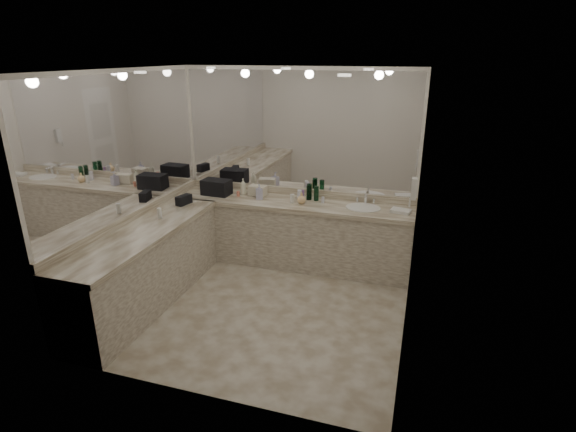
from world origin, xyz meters
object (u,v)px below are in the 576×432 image
(wall_phone, at_px, (414,189))
(soap_bottle_b, at_px, (259,192))
(black_toiletry_bag, at_px, (216,187))
(sink, at_px, (363,208))
(soap_bottle_a, at_px, (243,186))
(soap_bottle_c, at_px, (301,198))
(cream_cosmetic_case, at_px, (258,191))
(hand_towel, at_px, (401,211))

(wall_phone, xyz_separation_m, soap_bottle_b, (-2.00, 0.46, -0.35))
(wall_phone, bearing_deg, black_toiletry_bag, 169.74)
(sink, xyz_separation_m, soap_bottle_a, (-1.68, 0.09, 0.12))
(wall_phone, bearing_deg, soap_bottle_a, 165.50)
(sink, height_order, black_toiletry_bag, black_toiletry_bag)
(black_toiletry_bag, xyz_separation_m, soap_bottle_c, (1.23, -0.03, -0.04))
(wall_phone, relative_size, soap_bottle_b, 1.16)
(sink, xyz_separation_m, soap_bottle_c, (-0.80, -0.06, 0.08))
(wall_phone, xyz_separation_m, cream_cosmetic_case, (-2.07, 0.59, -0.38))
(hand_towel, bearing_deg, cream_cosmetic_case, 176.26)
(black_toiletry_bag, xyz_separation_m, cream_cosmetic_case, (0.56, 0.11, -0.04))
(hand_towel, xyz_separation_m, soap_bottle_a, (-2.15, 0.13, 0.09))
(cream_cosmetic_case, height_order, soap_bottle_a, soap_bottle_a)
(black_toiletry_bag, relative_size, soap_bottle_a, 1.68)
(wall_phone, distance_m, cream_cosmetic_case, 2.19)
(wall_phone, distance_m, soap_bottle_a, 2.38)
(sink, xyz_separation_m, hand_towel, (0.47, -0.04, 0.02))
(cream_cosmetic_case, bearing_deg, sink, 6.17)
(soap_bottle_a, relative_size, soap_bottle_b, 1.10)
(sink, distance_m, soap_bottle_c, 0.81)
(soap_bottle_b, xyz_separation_m, soap_bottle_c, (0.59, -0.01, -0.03))
(hand_towel, xyz_separation_m, soap_bottle_b, (-1.86, -0.01, 0.08))
(soap_bottle_c, bearing_deg, cream_cosmetic_case, 167.70)
(soap_bottle_c, bearing_deg, sink, 3.95)
(sink, height_order, wall_phone, wall_phone)
(wall_phone, bearing_deg, hand_towel, 106.59)
(soap_bottle_b, bearing_deg, soap_bottle_a, 155.15)
(wall_phone, distance_m, hand_towel, 0.65)
(soap_bottle_c, bearing_deg, soap_bottle_a, 170.59)
(hand_towel, distance_m, soap_bottle_a, 2.15)
(black_toiletry_bag, height_order, soap_bottle_a, soap_bottle_a)
(black_toiletry_bag, height_order, soap_bottle_b, black_toiletry_bag)
(sink, height_order, soap_bottle_c, soap_bottle_c)
(wall_phone, xyz_separation_m, black_toiletry_bag, (-2.64, 0.48, -0.34))
(black_toiletry_bag, xyz_separation_m, soap_bottle_b, (0.64, -0.02, -0.01))
(sink, bearing_deg, cream_cosmetic_case, 176.47)
(wall_phone, relative_size, cream_cosmetic_case, 1.03)
(sink, bearing_deg, wall_phone, -39.57)
(soap_bottle_c, bearing_deg, black_toiletry_bag, 178.49)
(soap_bottle_b, bearing_deg, cream_cosmetic_case, 119.57)
(soap_bottle_c, bearing_deg, hand_towel, 0.86)
(cream_cosmetic_case, distance_m, hand_towel, 1.94)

